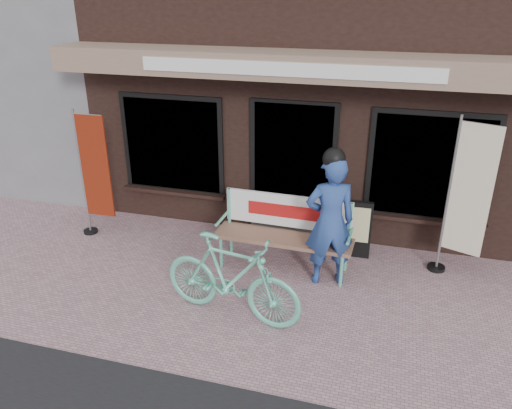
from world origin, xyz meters
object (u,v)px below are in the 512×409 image
(bench, at_px, (285,227))
(bicycle, at_px, (231,278))
(nobori_red, at_px, (94,173))
(person, at_px, (330,219))
(menu_stand, at_px, (356,229))
(nobori_cream, at_px, (466,199))

(bench, bearing_deg, bicycle, -103.01)
(bench, height_order, nobori_red, nobori_red)
(person, xyz_separation_m, bicycle, (-1.00, -1.11, -0.40))
(person, height_order, bicycle, person)
(bicycle, height_order, menu_stand, bicycle)
(nobori_red, bearing_deg, menu_stand, 4.14)
(person, height_order, nobori_cream, nobori_cream)
(nobori_cream, bearing_deg, bench, -149.30)
(bench, height_order, person, person)
(person, bearing_deg, bicycle, -152.52)
(bench, height_order, nobori_cream, nobori_cream)
(nobori_red, bearing_deg, bench, -4.09)
(person, bearing_deg, nobori_cream, 0.24)
(nobori_cream, relative_size, menu_stand, 2.53)
(nobori_red, bearing_deg, bicycle, -30.21)
(bench, height_order, bicycle, bicycle)
(nobori_red, distance_m, nobori_cream, 5.44)
(person, relative_size, nobori_red, 0.93)
(nobori_red, relative_size, menu_stand, 2.31)
(bench, xyz_separation_m, person, (0.65, -0.25, 0.33))
(person, bearing_deg, bench, 138.24)
(bench, distance_m, nobori_cream, 2.43)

